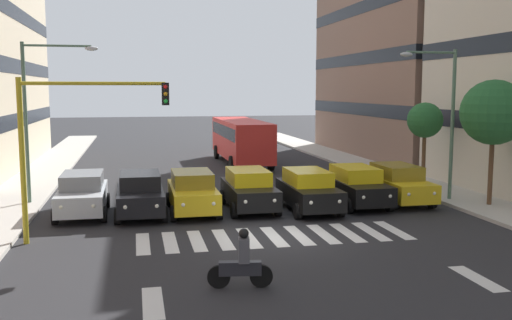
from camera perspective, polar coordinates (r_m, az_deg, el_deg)
The scene contains 19 objects.
ground_plane at distance 20.30m, azimuth 1.80°, elevation -7.57°, with size 180.00×180.00×0.00m, color #262628.
building_left_block_0 at distance 46.42m, azimuth 15.71°, elevation 11.73°, with size 10.05×19.06×18.26m.
crosswalk_markings at distance 20.30m, azimuth 1.80°, elevation -7.56°, with size 9.45×2.80×0.01m.
lane_arrow_0 at distance 17.09m, azimuth 21.02°, elevation -10.86°, with size 0.50×2.20×0.01m, color silver.
lane_arrow_1 at distance 14.52m, azimuth -10.16°, elevation -13.70°, with size 0.50×2.20×0.01m, color silver.
car_0 at distance 26.83m, azimuth 13.82°, elevation -2.25°, with size 2.02×4.44×1.72m.
car_1 at distance 25.80m, azimuth 9.87°, elevation -2.52°, with size 2.02×4.44×1.72m.
car_2 at distance 24.45m, azimuth 5.19°, elevation -2.97°, with size 2.02×4.44×1.72m.
car_3 at distance 24.51m, azimuth -0.71°, elevation -2.91°, with size 2.02×4.44×1.72m.
car_4 at distance 24.07m, azimuth -6.29°, elevation -3.14°, with size 2.02×4.44×1.72m.
car_5 at distance 23.96m, azimuth -11.36°, elevation -3.28°, with size 2.02×4.44×1.72m.
car_6 at distance 24.52m, azimuth -16.77°, elevation -3.21°, with size 2.02×4.44×1.72m.
bus_behind_traffic at distance 39.53m, azimuth -1.50°, elevation 2.30°, with size 2.78×10.50×3.00m.
motorcycle_with_rider at distance 15.11m, azimuth -1.46°, elevation -10.19°, with size 1.70×0.42×1.57m.
traffic_light_gantry at distance 20.05m, azimuth -18.20°, elevation 2.75°, with size 4.88×0.36×5.50m.
street_lamp_left at distance 27.12m, azimuth 18.08°, elevation 4.89°, with size 2.69×0.28×6.71m.
street_lamp_right at distance 26.88m, azimuth -20.72°, elevation 5.19°, with size 3.22×0.28×6.98m.
street_tree_0 at distance 26.58m, azimuth 22.42°, elevation 4.35°, with size 2.78×2.78×5.37m.
street_tree_1 at distance 31.03m, azimuth 16.35°, elevation 3.73°, with size 1.83×1.83×4.29m.
Camera 1 is at (4.67, 19.09, 5.11)m, focal length 40.48 mm.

